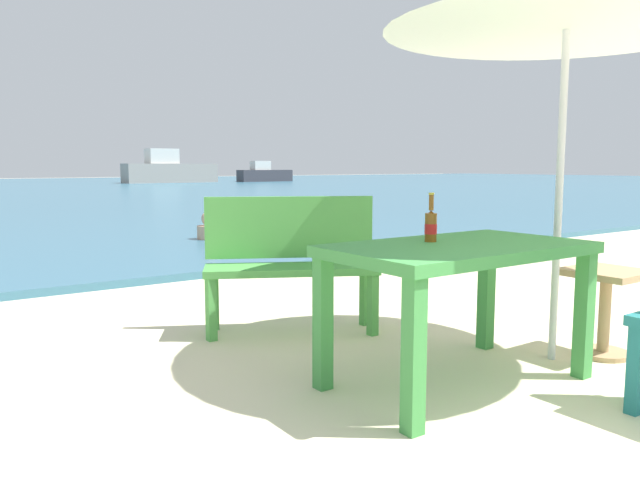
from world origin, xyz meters
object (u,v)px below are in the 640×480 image
Objects in this scene: boat_cargo_ship at (169,170)px; side_table_wood at (605,300)px; swimmer_person at (209,228)px; beer_bottle_amber at (431,225)px; picnic_table_green at (458,264)px; boat_barge at (264,174)px; bench_green_left at (291,255)px.

side_table_wood is at bearing -107.37° from boat_cargo_ship.
beer_bottle_amber is at bearing -103.80° from swimmer_person.
beer_bottle_amber reaches higher than swimmer_person.
boat_cargo_ship is at bearing 70.92° from picnic_table_green.
picnic_table_green is 0.37× the size of boat_barge.
boat_cargo_ship is at bearing 169.38° from boat_barge.
side_table_wood is 6.40m from swimmer_person.
picnic_table_green is 37.26m from boat_cargo_ship.
side_table_wood is at bearing -9.75° from picnic_table_green.
swimmer_person is at bearing 77.08° from picnic_table_green.
beer_bottle_amber is 0.49× the size of side_table_wood.
swimmer_person is 0.11× the size of boat_barge.
boat_cargo_ship is at bearing 69.66° from swimmer_person.
boat_barge is (18.37, 34.05, -0.08)m from picnic_table_green.
boat_cargo_ship is (12.33, 33.79, 0.29)m from bench_green_left.
swimmer_person is 30.95m from boat_cargo_ship.
boat_barge is (18.52, 32.62, 0.03)m from bench_green_left.
bench_green_left is 5.03m from swimmer_person.
boat_cargo_ship is (11.07, 35.40, 0.48)m from side_table_wood.
bench_green_left is 37.52m from boat_barge.
boat_barge is at bearing 58.68° from swimmer_person.
boat_barge is (17.26, 34.24, 0.22)m from side_table_wood.
boat_barge is at bearing 63.24° from side_table_wood.
beer_bottle_amber is 0.65× the size of swimmer_person.
boat_barge is at bearing -10.62° from boat_cargo_ship.
picnic_table_green is 5.28× the size of beer_bottle_amber.
bench_green_left is at bearing -110.05° from boat_cargo_ship.
side_table_wood is 0.44× the size of bench_green_left.
side_table_wood is 1.32× the size of swimmer_person.
side_table_wood is 37.10m from boat_cargo_ship.
picnic_table_green is 2.59× the size of side_table_wood.
picnic_table_green is at bearing -109.08° from boat_cargo_ship.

